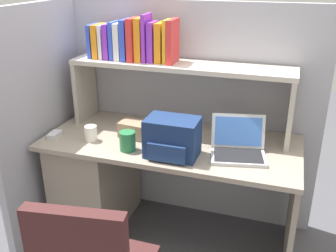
% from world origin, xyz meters
% --- Properties ---
extents(ground_plane, '(8.00, 8.00, 0.00)m').
position_xyz_m(ground_plane, '(0.00, 0.00, 0.00)').
color(ground_plane, '#4C4C51').
extents(desk, '(1.60, 0.70, 0.73)m').
position_xyz_m(desk, '(-0.39, 0.00, 0.40)').
color(desk, gray).
rests_on(desk, ground_plane).
extents(cubicle_partition_rear, '(1.84, 0.05, 1.55)m').
position_xyz_m(cubicle_partition_rear, '(0.00, 0.38, 0.78)').
color(cubicle_partition_rear, '#9E9EA8').
rests_on(cubicle_partition_rear, ground_plane).
extents(cubicle_partition_left, '(0.05, 1.06, 1.55)m').
position_xyz_m(cubicle_partition_left, '(-0.85, -0.05, 0.78)').
color(cubicle_partition_left, '#9E9EA8').
rests_on(cubicle_partition_left, ground_plane).
extents(overhead_hutch, '(1.44, 0.28, 0.45)m').
position_xyz_m(overhead_hutch, '(0.00, 0.20, 1.08)').
color(overhead_hutch, '#B3A99C').
rests_on(overhead_hutch, desk).
extents(reference_books_on_shelf, '(0.59, 0.18, 0.30)m').
position_xyz_m(reference_books_on_shelf, '(-0.32, 0.20, 1.31)').
color(reference_books_on_shelf, blue).
rests_on(reference_books_on_shelf, overhead_hutch).
extents(laptop, '(0.36, 0.32, 0.22)m').
position_xyz_m(laptop, '(0.43, -0.07, 0.78)').
color(laptop, '#B7BABF').
rests_on(laptop, desk).
extents(backpack, '(0.30, 0.23, 0.23)m').
position_xyz_m(backpack, '(0.07, -0.19, 0.84)').
color(backpack, navy).
rests_on(backpack, desk).
extents(computer_mouse, '(0.07, 0.11, 0.03)m').
position_xyz_m(computer_mouse, '(-0.73, -0.18, 0.75)').
color(computer_mouse, silver).
rests_on(computer_mouse, desk).
extents(paper_cup, '(0.08, 0.08, 0.10)m').
position_xyz_m(paper_cup, '(-0.47, -0.15, 0.78)').
color(paper_cup, white).
rests_on(paper_cup, desk).
extents(tissue_box, '(0.23, 0.15, 0.10)m').
position_xyz_m(tissue_box, '(-0.22, -0.02, 0.78)').
color(tissue_box, '#9E7F60').
rests_on(tissue_box, desk).
extents(snack_canister, '(0.10, 0.10, 0.12)m').
position_xyz_m(snack_canister, '(-0.20, -0.20, 0.79)').
color(snack_canister, '#26723F').
rests_on(snack_canister, desk).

